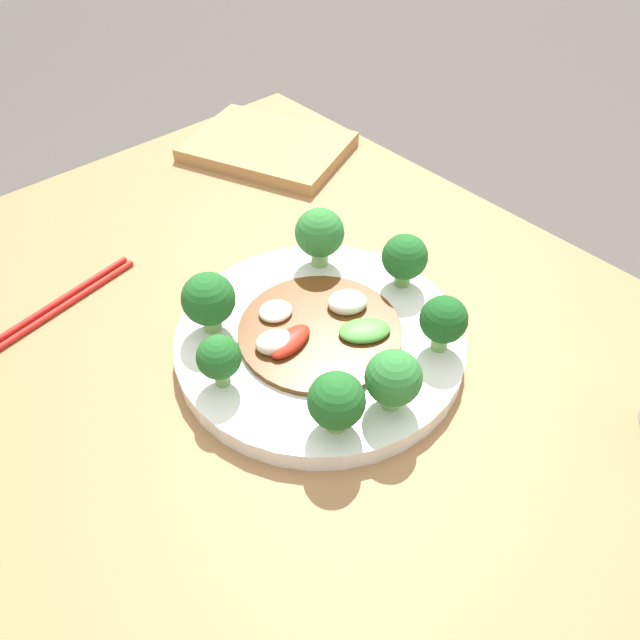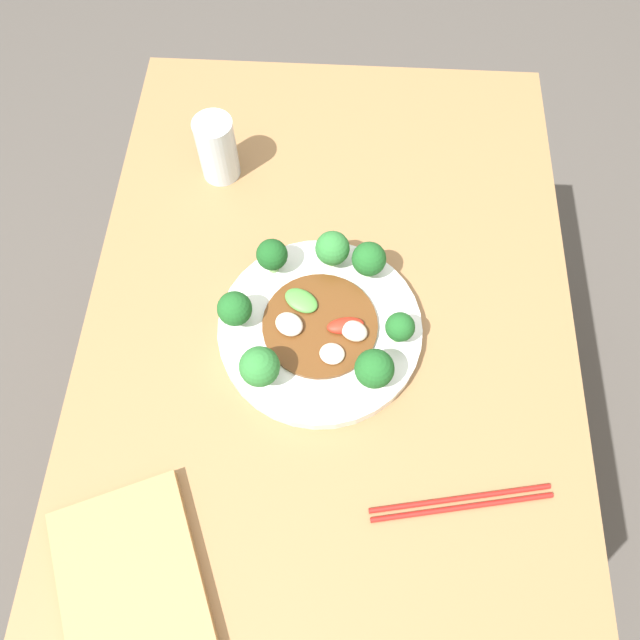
{
  "view_description": "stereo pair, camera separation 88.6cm",
  "coord_description": "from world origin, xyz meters",
  "px_view_note": "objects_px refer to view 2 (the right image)",
  "views": [
    {
      "loc": [
        0.32,
        -0.3,
        1.25
      ],
      "look_at": [
        -0.03,
        0.01,
        0.8
      ],
      "focal_mm": 35.0,
      "sensor_mm": 36.0,
      "label": 1
    },
    {
      "loc": [
        -0.44,
        -0.01,
        1.62
      ],
      "look_at": [
        -0.03,
        0.01,
        0.8
      ],
      "focal_mm": 35.0,
      "sensor_mm": 36.0,
      "label": 2
    }
  ],
  "objects_px": {
    "broccoli_southwest": "(374,369)",
    "chopsticks": "(461,503)",
    "broccoli_south": "(400,327)",
    "cutting_board": "(131,582)",
    "drinking_glass": "(217,149)",
    "broccoli_northwest": "(260,367)",
    "broccoli_northeast": "(272,255)",
    "broccoli_north": "(235,309)",
    "broccoli_east": "(331,249)",
    "plate": "(320,329)",
    "stirfry_center": "(321,325)",
    "broccoli_southeast": "(369,259)"
  },
  "relations": [
    {
      "from": "broccoli_southwest",
      "to": "chopsticks",
      "type": "relative_size",
      "value": 0.28
    },
    {
      "from": "broccoli_south",
      "to": "cutting_board",
      "type": "xyz_separation_m",
      "value": [
        -0.35,
        0.33,
        -0.05
      ]
    },
    {
      "from": "broccoli_southwest",
      "to": "drinking_glass",
      "type": "relative_size",
      "value": 0.6
    },
    {
      "from": "broccoli_southwest",
      "to": "broccoli_northwest",
      "type": "bearing_deg",
      "value": 92.38
    },
    {
      "from": "broccoli_northeast",
      "to": "broccoli_north",
      "type": "bearing_deg",
      "value": 154.02
    },
    {
      "from": "broccoli_east",
      "to": "drinking_glass",
      "type": "xyz_separation_m",
      "value": [
        0.19,
        0.2,
        -0.0
      ]
    },
    {
      "from": "plate",
      "to": "broccoli_northwest",
      "type": "height_order",
      "value": "broccoli_northwest"
    },
    {
      "from": "broccoli_north",
      "to": "broccoli_northeast",
      "type": "xyz_separation_m",
      "value": [
        0.09,
        -0.05,
        0.0
      ]
    },
    {
      "from": "plate",
      "to": "broccoli_east",
      "type": "height_order",
      "value": "broccoli_east"
    },
    {
      "from": "stirfry_center",
      "to": "broccoli_northeast",
      "type": "bearing_deg",
      "value": 38.99
    },
    {
      "from": "stirfry_center",
      "to": "chopsticks",
      "type": "bearing_deg",
      "value": -140.21
    },
    {
      "from": "broccoli_northeast",
      "to": "drinking_glass",
      "type": "bearing_deg",
      "value": 28.33
    },
    {
      "from": "stirfry_center",
      "to": "chopsticks",
      "type": "xyz_separation_m",
      "value": [
        -0.24,
        -0.2,
        -0.03
      ]
    },
    {
      "from": "broccoli_east",
      "to": "chopsticks",
      "type": "relative_size",
      "value": 0.26
    },
    {
      "from": "broccoli_southeast",
      "to": "broccoli_south",
      "type": "xyz_separation_m",
      "value": [
        -0.11,
        -0.05,
        -0.0
      ]
    },
    {
      "from": "broccoli_northwest",
      "to": "broccoli_north",
      "type": "distance_m",
      "value": 0.1
    },
    {
      "from": "broccoli_southeast",
      "to": "chopsticks",
      "type": "relative_size",
      "value": 0.26
    },
    {
      "from": "broccoli_east",
      "to": "broccoli_northwest",
      "type": "bearing_deg",
      "value": 156.44
    },
    {
      "from": "broccoli_northwest",
      "to": "cutting_board",
      "type": "xyz_separation_m",
      "value": [
        -0.28,
        0.14,
        -0.06
      ]
    },
    {
      "from": "broccoli_south",
      "to": "stirfry_center",
      "type": "bearing_deg",
      "value": 84.08
    },
    {
      "from": "broccoli_southeast",
      "to": "cutting_board",
      "type": "bearing_deg",
      "value": 148.26
    },
    {
      "from": "plate",
      "to": "cutting_board",
      "type": "xyz_separation_m",
      "value": [
        -0.37,
        0.22,
        -0.0
      ]
    },
    {
      "from": "drinking_glass",
      "to": "chopsticks",
      "type": "relative_size",
      "value": 0.47
    },
    {
      "from": "stirfry_center",
      "to": "chopsticks",
      "type": "distance_m",
      "value": 0.32
    },
    {
      "from": "broccoli_east",
      "to": "broccoli_northeast",
      "type": "bearing_deg",
      "value": 101.48
    },
    {
      "from": "broccoli_northwest",
      "to": "broccoli_northeast",
      "type": "height_order",
      "value": "broccoli_northwest"
    },
    {
      "from": "broccoli_southwest",
      "to": "broccoli_south",
      "type": "bearing_deg",
      "value": -27.7
    },
    {
      "from": "plate",
      "to": "cutting_board",
      "type": "relative_size",
      "value": 1.09
    },
    {
      "from": "drinking_glass",
      "to": "broccoli_south",
      "type": "bearing_deg",
      "value": -135.97
    },
    {
      "from": "plate",
      "to": "broccoli_south",
      "type": "relative_size",
      "value": 5.26
    },
    {
      "from": "broccoli_southeast",
      "to": "cutting_board",
      "type": "relative_size",
      "value": 0.23
    },
    {
      "from": "broccoli_northwest",
      "to": "broccoli_north",
      "type": "bearing_deg",
      "value": 26.83
    },
    {
      "from": "broccoli_east",
      "to": "plate",
      "type": "bearing_deg",
      "value": 175.0
    },
    {
      "from": "broccoli_south",
      "to": "broccoli_east",
      "type": "bearing_deg",
      "value": 39.63
    },
    {
      "from": "drinking_glass",
      "to": "broccoli_northeast",
      "type": "bearing_deg",
      "value": -151.67
    },
    {
      "from": "broccoli_east",
      "to": "chopsticks",
      "type": "height_order",
      "value": "broccoli_east"
    },
    {
      "from": "broccoli_northwest",
      "to": "broccoli_east",
      "type": "xyz_separation_m",
      "value": [
        0.2,
        -0.09,
        -0.01
      ]
    },
    {
      "from": "broccoli_northwest",
      "to": "drinking_glass",
      "type": "relative_size",
      "value": 0.62
    },
    {
      "from": "plate",
      "to": "broccoli_east",
      "type": "relative_size",
      "value": 4.75
    },
    {
      "from": "broccoli_east",
      "to": "chopsticks",
      "type": "bearing_deg",
      "value": -151.67
    },
    {
      "from": "plate",
      "to": "stirfry_center",
      "type": "bearing_deg",
      "value": -145.84
    },
    {
      "from": "broccoli_north",
      "to": "drinking_glass",
      "type": "xyz_separation_m",
      "value": [
        0.3,
        0.06,
        -0.0
      ]
    },
    {
      "from": "broccoli_southwest",
      "to": "broccoli_east",
      "type": "distance_m",
      "value": 0.21
    },
    {
      "from": "broccoli_south",
      "to": "chopsticks",
      "type": "bearing_deg",
      "value": -159.2
    },
    {
      "from": "broccoli_north",
      "to": "broccoli_northwest",
      "type": "bearing_deg",
      "value": -153.17
    },
    {
      "from": "broccoli_southeast",
      "to": "broccoli_northeast",
      "type": "distance_m",
      "value": 0.15
    },
    {
      "from": "plate",
      "to": "drinking_glass",
      "type": "distance_m",
      "value": 0.36
    },
    {
      "from": "broccoli_south",
      "to": "broccoli_northeast",
      "type": "distance_m",
      "value": 0.22
    },
    {
      "from": "plate",
      "to": "broccoli_northwest",
      "type": "relative_size",
      "value": 4.2
    },
    {
      "from": "broccoli_northwest",
      "to": "broccoli_south",
      "type": "height_order",
      "value": "broccoli_northwest"
    }
  ]
}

